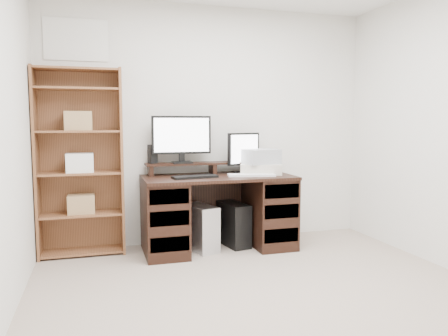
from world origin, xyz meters
name	(u,v)px	position (x,y,z in m)	size (l,w,h in m)	color
room	(290,128)	(0.00, 0.00, 1.25)	(3.54, 4.04, 2.54)	tan
desk	(218,211)	(-0.02, 1.64, 0.39)	(1.50, 0.70, 0.75)	black
riser_shelf	(213,165)	(-0.02, 1.85, 0.84)	(1.40, 0.22, 0.12)	black
monitor_wide	(182,137)	(-0.35, 1.84, 1.14)	(0.61, 0.16, 0.48)	black
monitor_small	(244,151)	(0.30, 1.78, 0.98)	(0.38, 0.19, 0.43)	black
speaker	(153,154)	(-0.64, 1.88, 0.97)	(0.08, 0.08, 0.19)	black
keyboard_black	(195,177)	(-0.28, 1.53, 0.76)	(0.44, 0.15, 0.02)	black
keyboard_white	(251,175)	(0.29, 1.51, 0.76)	(0.47, 0.14, 0.02)	white
mouse	(274,173)	(0.55, 1.54, 0.77)	(0.08, 0.06, 0.03)	white
printer	(261,169)	(0.46, 1.68, 0.80)	(0.42, 0.32, 0.11)	beige
basket	(261,157)	(0.46, 1.68, 0.93)	(0.35, 0.25, 0.15)	#9FA4AA
tower_silver	(200,227)	(-0.20, 1.66, 0.23)	(0.20, 0.46, 0.46)	silver
tower_black	(233,224)	(0.17, 1.72, 0.22)	(0.27, 0.47, 0.45)	black
bookshelf	(80,161)	(-1.34, 1.86, 0.92)	(0.80, 0.30, 1.80)	brown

